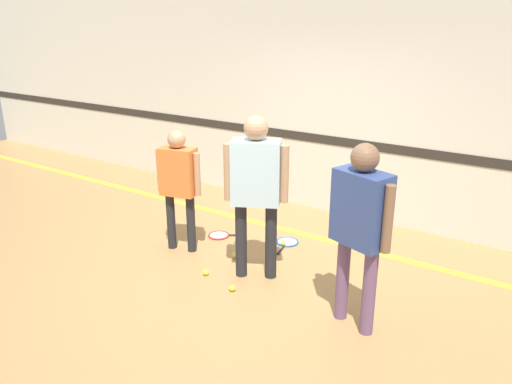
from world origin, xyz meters
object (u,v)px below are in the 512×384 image
at_px(tennis_ball_by_spare_racket, 283,243).
at_px(tennis_ball_stray_left, 206,272).
at_px(person_student_left, 179,178).
at_px(racket_spare_on_floor, 287,243).
at_px(tennis_ball_near_instructor, 232,288).
at_px(racket_second_spare, 220,235).
at_px(person_instructor, 256,181).
at_px(person_student_right, 360,218).
at_px(tennis_ball_stray_right, 235,255).

height_order(tennis_ball_by_spare_racket, tennis_ball_stray_left, same).
bearing_deg(person_student_left, tennis_ball_by_spare_racket, 24.28).
xyz_separation_m(racket_spare_on_floor, tennis_ball_near_instructor, (0.11, -1.28, 0.02)).
relative_size(person_student_left, racket_second_spare, 3.00).
height_order(person_instructor, racket_second_spare, person_instructor).
bearing_deg(tennis_ball_by_spare_racket, tennis_ball_near_instructor, -84.78).
bearing_deg(person_student_left, tennis_ball_stray_left, -42.08).
height_order(person_student_right, tennis_ball_by_spare_racket, person_student_right).
xyz_separation_m(person_student_left, tennis_ball_stray_right, (0.66, 0.16, -0.85)).
bearing_deg(racket_second_spare, person_student_left, -139.56).
xyz_separation_m(racket_spare_on_floor, tennis_ball_stray_right, (-0.30, -0.66, 0.02)).
distance_m(person_instructor, racket_second_spare, 1.53).
height_order(racket_spare_on_floor, racket_second_spare, same).
bearing_deg(tennis_ball_near_instructor, racket_spare_on_floor, 94.72).
distance_m(racket_spare_on_floor, tennis_ball_by_spare_racket, 0.08).
bearing_deg(tennis_ball_stray_right, person_student_right, -16.34).
bearing_deg(racket_spare_on_floor, tennis_ball_stray_left, -27.02).
bearing_deg(tennis_ball_near_instructor, tennis_ball_by_spare_racket, 95.22).
bearing_deg(racket_second_spare, tennis_ball_stray_right, -71.43).
bearing_deg(racket_second_spare, racket_spare_on_floor, -15.15).
xyz_separation_m(tennis_ball_by_spare_racket, tennis_ball_stray_right, (-0.30, -0.58, 0.00)).
distance_m(racket_second_spare, tennis_ball_by_spare_racket, 0.83).
bearing_deg(person_student_left, racket_spare_on_floor, 26.98).
height_order(person_student_left, racket_spare_on_floor, person_student_left).
height_order(tennis_ball_near_instructor, tennis_ball_stray_left, same).
xyz_separation_m(tennis_ball_near_instructor, tennis_ball_stray_left, (-0.43, 0.11, 0.00)).
distance_m(person_instructor, tennis_ball_stray_right, 1.14).
height_order(person_student_left, racket_second_spare, person_student_left).
height_order(racket_second_spare, tennis_ball_near_instructor, tennis_ball_near_instructor).
bearing_deg(tennis_ball_stray_left, tennis_ball_stray_right, 87.52).
xyz_separation_m(tennis_ball_near_instructor, tennis_ball_stray_right, (-0.41, 0.61, 0.00)).
height_order(tennis_ball_near_instructor, tennis_ball_by_spare_racket, same).
distance_m(racket_second_spare, tennis_ball_stray_left, 1.01).
distance_m(racket_spare_on_floor, tennis_ball_near_instructor, 1.28).
height_order(person_student_right, racket_spare_on_floor, person_student_right).
bearing_deg(person_student_right, tennis_ball_stray_right, 2.82).
relative_size(tennis_ball_near_instructor, tennis_ball_stray_right, 1.00).
bearing_deg(racket_spare_on_floor, person_student_left, -61.04).
bearing_deg(tennis_ball_stray_left, tennis_ball_near_instructor, -14.50).
xyz_separation_m(racket_spare_on_floor, racket_second_spare, (-0.81, -0.27, 0.00)).
height_order(person_student_right, tennis_ball_near_instructor, person_student_right).
distance_m(racket_second_spare, tennis_ball_stray_right, 0.64).
distance_m(person_instructor, tennis_ball_by_spare_racket, 1.31).
xyz_separation_m(tennis_ball_by_spare_racket, tennis_ball_stray_left, (-0.32, -1.09, 0.00)).
relative_size(person_instructor, tennis_ball_near_instructor, 26.01).
bearing_deg(tennis_ball_by_spare_racket, tennis_ball_stray_left, -106.30).
bearing_deg(tennis_ball_stray_right, racket_second_spare, 142.52).
bearing_deg(person_student_left, tennis_ball_near_instructor, -36.78).
bearing_deg(tennis_ball_stray_right, tennis_ball_stray_left, -92.48).
xyz_separation_m(person_student_left, racket_spare_on_floor, (0.96, 0.82, -0.88)).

